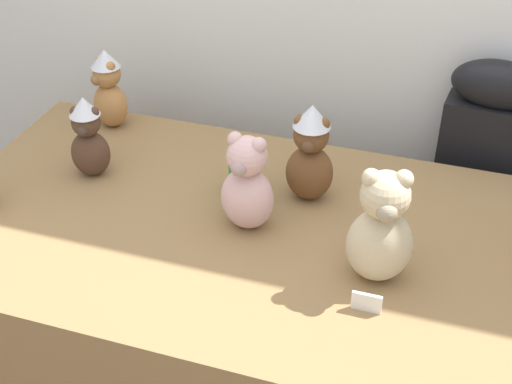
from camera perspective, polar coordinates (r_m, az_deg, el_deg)
name	(u,v)px	position (r m, az deg, el deg)	size (l,w,h in m)	color
display_table	(256,330)	(2.16, 0.00, -10.92)	(1.76, 0.96, 0.76)	olive
instrument_case	(473,207)	(2.47, 16.85, -1.14)	(0.29, 0.15, 1.05)	black
teddy_bear_sand	(381,230)	(1.70, 9.92, -2.97)	(0.18, 0.17, 0.31)	#CCB78E
teddy_bear_blush	(247,185)	(1.84, -0.71, 0.54)	(0.16, 0.14, 0.28)	beige
teddy_bear_cocoa	(88,138)	(2.11, -13.18, 4.22)	(0.13, 0.12, 0.25)	#4C3323
teddy_bear_chestnut	(310,154)	(1.95, 4.33, 3.02)	(0.14, 0.12, 0.29)	brown
teddy_bear_caramel	(109,89)	(2.36, -11.64, 7.99)	(0.16, 0.15, 0.27)	#B27A42
party_cup_green	(243,177)	(2.01, -1.05, 1.20)	(0.08, 0.08, 0.11)	#238C3D
name_card_front_middle	(366,302)	(1.68, 8.78, -8.67)	(0.07, 0.01, 0.05)	white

